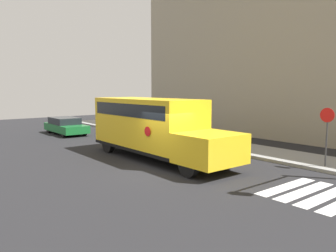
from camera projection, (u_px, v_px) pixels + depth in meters
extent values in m
plane|color=black|center=(161.00, 169.00, 14.46)|extent=(60.00, 60.00, 0.00)
cube|color=gray|center=(252.00, 150.00, 18.48)|extent=(44.00, 3.00, 0.15)
cube|color=#9E937F|center=(316.00, 44.00, 21.78)|extent=(32.00, 4.00, 13.05)
cube|color=white|center=(287.00, 187.00, 11.89)|extent=(0.50, 3.20, 0.01)
cube|color=white|center=(305.00, 191.00, 11.34)|extent=(0.50, 3.20, 0.01)
cube|color=white|center=(325.00, 196.00, 10.80)|extent=(0.50, 3.20, 0.01)
cube|color=yellow|center=(147.00, 123.00, 17.07)|extent=(6.84, 2.50, 2.59)
cube|color=yellow|center=(210.00, 148.00, 13.61)|extent=(2.27, 2.50, 1.25)
cube|color=black|center=(147.00, 146.00, 17.21)|extent=(6.84, 2.54, 0.16)
cube|color=black|center=(147.00, 109.00, 16.99)|extent=(6.29, 2.53, 0.64)
cylinder|color=red|center=(147.00, 131.00, 14.83)|extent=(0.44, 0.02, 0.44)
cylinder|color=black|center=(225.00, 158.00, 14.43)|extent=(1.00, 0.30, 1.00)
cylinder|color=black|center=(189.00, 165.00, 13.09)|extent=(1.00, 0.30, 1.00)
cylinder|color=black|center=(141.00, 140.00, 19.61)|extent=(1.00, 0.30, 1.00)
cylinder|color=black|center=(108.00, 143.00, 18.27)|extent=(1.00, 0.30, 1.00)
cube|color=#196B2D|center=(66.00, 128.00, 25.66)|extent=(4.73, 1.88, 0.57)
cube|color=#1E2328|center=(64.00, 121.00, 25.82)|extent=(2.65, 1.73, 0.51)
cylinder|color=black|center=(84.00, 131.00, 24.97)|extent=(0.64, 0.22, 0.64)
cylinder|color=black|center=(63.00, 133.00, 23.96)|extent=(0.64, 0.22, 0.64)
cylinder|color=black|center=(69.00, 127.00, 27.40)|extent=(0.64, 0.22, 0.64)
cylinder|color=black|center=(49.00, 129.00, 26.38)|extent=(0.64, 0.22, 0.64)
cylinder|color=#38383A|center=(326.00, 142.00, 14.26)|extent=(0.07, 0.07, 2.44)
cylinder|color=red|center=(327.00, 115.00, 14.09)|extent=(0.63, 0.03, 0.63)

